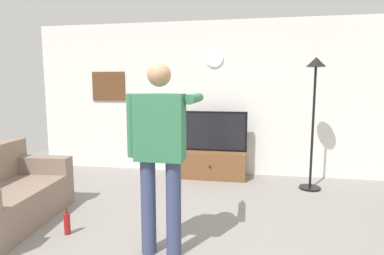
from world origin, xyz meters
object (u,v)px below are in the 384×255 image
at_px(wall_clock, 214,58).
at_px(side_couch, 0,198).
at_px(floor_lamp, 314,96).
at_px(television, 212,131).
at_px(tv_stand, 212,164).
at_px(person_standing_nearer_lamp, 161,148).
at_px(framed_picture, 109,86).
at_px(beverage_bottle, 67,223).

relative_size(wall_clock, side_couch, 0.18).
distance_m(wall_clock, floor_lamp, 1.81).
xyz_separation_m(television, floor_lamp, (1.57, -0.40, 0.62)).
bearing_deg(side_couch, wall_clock, 50.76).
relative_size(tv_stand, person_standing_nearer_lamp, 0.66).
bearing_deg(tv_stand, framed_picture, 171.56).
bearing_deg(floor_lamp, framed_picture, 169.63).
xyz_separation_m(side_couch, beverage_bottle, (0.87, -0.07, -0.20)).
xyz_separation_m(floor_lamp, person_standing_nearer_lamp, (-1.73, -2.22, -0.41)).
height_order(television, floor_lamp, floor_lamp).
distance_m(framed_picture, person_standing_nearer_lamp, 3.45).
distance_m(person_standing_nearer_lamp, beverage_bottle, 1.43).
distance_m(wall_clock, beverage_bottle, 3.54).
height_order(tv_stand, television, television).
bearing_deg(television, side_couch, -132.02).
xyz_separation_m(television, side_couch, (-2.13, -2.36, -0.48)).
xyz_separation_m(television, beverage_bottle, (-1.26, -2.44, -0.68)).
bearing_deg(floor_lamp, tv_stand, 167.21).
distance_m(floor_lamp, side_couch, 4.33).
bearing_deg(side_couch, beverage_bottle, -4.74).
bearing_deg(person_standing_nearer_lamp, framed_picture, 122.39).
bearing_deg(television, wall_clock, 90.00).
height_order(tv_stand, side_couch, side_couch).
relative_size(framed_picture, floor_lamp, 0.32).
bearing_deg(framed_picture, beverage_bottle, -74.89).
xyz_separation_m(tv_stand, wall_clock, (0.00, 0.29, 1.82)).
relative_size(person_standing_nearer_lamp, side_couch, 1.08).
distance_m(television, person_standing_nearer_lamp, 2.64).
bearing_deg(television, person_standing_nearer_lamp, -93.63).
height_order(television, beverage_bottle, television).
distance_m(tv_stand, side_couch, 3.15).
xyz_separation_m(framed_picture, person_standing_nearer_lamp, (1.82, -2.87, -0.55)).
bearing_deg(person_standing_nearer_lamp, wall_clock, 86.68).
height_order(television, framed_picture, framed_picture).
xyz_separation_m(person_standing_nearer_lamp, side_couch, (-1.96, 0.26, -0.70)).
bearing_deg(beverage_bottle, television, 62.58).
distance_m(side_couch, beverage_bottle, 0.89).
height_order(television, person_standing_nearer_lamp, person_standing_nearer_lamp).
xyz_separation_m(tv_stand, side_couch, (-2.13, -2.32, 0.09)).
bearing_deg(beverage_bottle, wall_clock, 64.75).
relative_size(television, wall_clock, 3.90).
relative_size(television, side_couch, 0.72).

